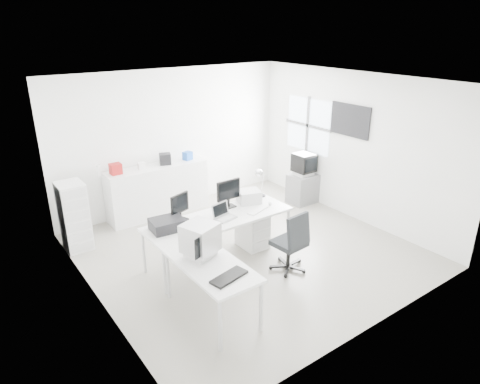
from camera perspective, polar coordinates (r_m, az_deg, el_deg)
floor at (r=7.32m, az=0.93°, el=-7.76°), size 5.00×5.00×0.01m
ceiling at (r=6.43m, az=1.08°, el=14.54°), size 5.00×5.00×0.01m
back_wall at (r=8.79m, az=-8.91°, el=6.92°), size 5.00×0.02×2.80m
left_wall at (r=5.71m, az=-19.53°, el=-2.31°), size 0.02×5.00×2.80m
right_wall at (r=8.42m, az=14.80°, el=5.82°), size 0.02×5.00×2.80m
window at (r=9.14m, az=9.04°, el=8.77°), size 0.02×1.20×1.10m
wall_picture at (r=8.35m, az=14.47°, el=9.25°), size 0.04×0.90×0.60m
main_desk at (r=6.89m, az=-2.72°, el=-6.23°), size 2.40×0.80×0.75m
side_desk at (r=5.71m, az=-3.78°, el=-12.77°), size 0.70×1.40×0.75m
drawer_pedestal at (r=7.32m, az=1.66°, el=-5.10°), size 0.40×0.50×0.60m
inkjet_printer at (r=6.39m, az=-9.68°, el=-4.27°), size 0.51×0.41×0.17m
lcd_monitor_small at (r=6.58m, az=-8.02°, el=-2.07°), size 0.40×0.31×0.45m
lcd_monitor_large at (r=7.00m, az=-1.55°, el=-0.30°), size 0.44×0.18×0.46m
laptop at (r=6.63m, az=-1.96°, el=-2.71°), size 0.40×0.41×0.23m
white_keyboard at (r=6.96m, az=2.38°, el=-2.43°), size 0.44×0.25×0.02m
white_mouse at (r=7.16m, az=4.02°, el=-1.56°), size 0.06×0.06×0.06m
laser_printer at (r=7.24m, az=1.20°, el=-0.58°), size 0.45×0.41×0.21m
desk_lamp at (r=7.45m, az=2.99°, el=1.28°), size 0.20×0.20×0.51m
crt_monitor at (r=5.59m, az=-5.32°, el=-6.62°), size 0.46×0.46×0.42m
black_keyboard at (r=5.21m, az=-1.48°, el=-11.26°), size 0.51×0.29×0.03m
office_chair at (r=6.61m, az=6.56°, el=-6.40°), size 0.63×0.63×1.01m
tv_cabinet at (r=9.19m, az=8.34°, el=0.47°), size 0.57×0.47×0.62m
crt_tv at (r=9.01m, az=8.53°, el=3.65°), size 0.50×0.48×0.45m
sideboard at (r=8.62m, az=-10.88°, el=0.23°), size 2.02×0.51×1.01m
clutter_box_a at (r=8.14m, az=-16.25°, el=2.98°), size 0.20×0.18×0.20m
clutter_box_b at (r=8.32m, az=-13.01°, el=3.42°), size 0.13×0.11×0.12m
clutter_box_c at (r=8.50m, az=-9.96°, el=4.37°), size 0.27×0.26×0.22m
clutter_box_d at (r=8.72m, az=-7.01°, el=4.82°), size 0.20×0.18×0.17m
clutter_bottle at (r=8.08m, az=-18.34°, el=2.69°), size 0.07×0.07×0.22m
filing_cabinet at (r=7.66m, az=-21.24°, el=-3.04°), size 0.41×0.49×1.18m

